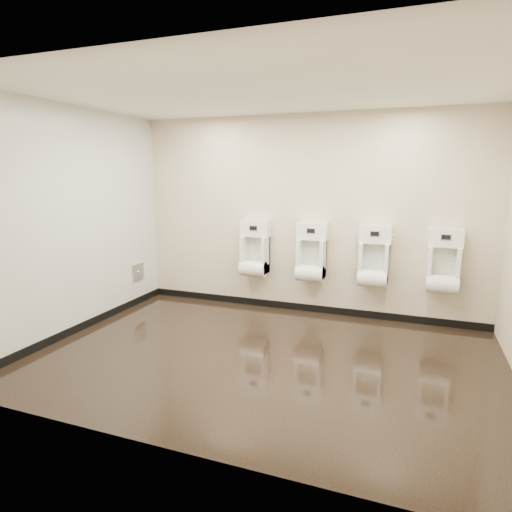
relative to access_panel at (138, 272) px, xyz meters
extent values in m
cube|color=black|center=(2.48, -1.20, -0.50)|extent=(5.00, 3.50, 0.00)
cube|color=white|center=(2.48, -1.20, 2.30)|extent=(5.00, 3.50, 0.00)
cube|color=beige|center=(2.48, 0.55, 0.90)|extent=(5.00, 0.02, 2.80)
cube|color=beige|center=(2.48, -2.95, 0.90)|extent=(5.00, 0.02, 2.80)
cube|color=beige|center=(-0.02, -1.20, 0.90)|extent=(0.02, 3.50, 2.80)
cube|color=silver|center=(-0.01, -1.20, 0.90)|extent=(0.01, 3.50, 2.80)
cube|color=black|center=(2.48, 0.54, -0.45)|extent=(5.00, 0.02, 0.10)
cube|color=black|center=(-0.01, -1.20, -0.45)|extent=(0.02, 3.50, 0.10)
cube|color=#9E9EA3|center=(0.00, 0.00, 0.00)|extent=(0.03, 0.25, 0.25)
cylinder|color=silver|center=(0.02, 0.00, 0.00)|extent=(0.02, 0.04, 0.04)
cube|color=white|center=(1.77, 0.41, 0.31)|extent=(0.38, 0.27, 0.54)
cube|color=silver|center=(1.77, 0.50, 0.35)|extent=(0.28, 0.01, 0.42)
cylinder|color=white|center=(1.77, 0.34, 0.12)|extent=(0.38, 0.23, 0.23)
cube|color=white|center=(1.77, 0.45, 0.69)|extent=(0.42, 0.20, 0.23)
cube|color=black|center=(1.77, 0.34, 0.71)|extent=(0.10, 0.01, 0.06)
cube|color=silver|center=(1.77, 0.35, 0.71)|extent=(0.13, 0.01, 0.08)
cylinder|color=silver|center=(1.98, 0.45, 0.69)|extent=(0.01, 0.03, 0.03)
cube|color=white|center=(2.61, 0.41, 0.31)|extent=(0.38, 0.27, 0.54)
cube|color=silver|center=(2.61, 0.50, 0.35)|extent=(0.28, 0.01, 0.42)
cylinder|color=white|center=(2.61, 0.34, 0.12)|extent=(0.38, 0.23, 0.23)
cube|color=white|center=(2.61, 0.45, 0.69)|extent=(0.42, 0.20, 0.23)
cube|color=black|center=(2.61, 0.34, 0.71)|extent=(0.10, 0.01, 0.06)
cube|color=silver|center=(2.61, 0.35, 0.71)|extent=(0.13, 0.01, 0.08)
cylinder|color=silver|center=(2.83, 0.45, 0.69)|extent=(0.01, 0.03, 0.03)
cube|color=white|center=(3.46, 0.41, 0.31)|extent=(0.38, 0.27, 0.54)
cube|color=silver|center=(3.46, 0.50, 0.35)|extent=(0.28, 0.01, 0.42)
cylinder|color=white|center=(3.46, 0.34, 0.12)|extent=(0.38, 0.23, 0.23)
cube|color=white|center=(3.46, 0.45, 0.69)|extent=(0.42, 0.20, 0.23)
cube|color=black|center=(3.46, 0.34, 0.71)|extent=(0.10, 0.01, 0.06)
cube|color=silver|center=(3.46, 0.35, 0.71)|extent=(0.13, 0.01, 0.08)
cylinder|color=silver|center=(3.68, 0.45, 0.69)|extent=(0.01, 0.03, 0.03)
cube|color=white|center=(4.31, 0.41, 0.31)|extent=(0.38, 0.27, 0.54)
cube|color=silver|center=(4.31, 0.50, 0.35)|extent=(0.28, 0.01, 0.42)
cylinder|color=white|center=(4.31, 0.34, 0.12)|extent=(0.38, 0.23, 0.23)
cube|color=white|center=(4.31, 0.45, 0.69)|extent=(0.42, 0.20, 0.23)
cube|color=black|center=(4.31, 0.34, 0.71)|extent=(0.10, 0.01, 0.06)
cube|color=silver|center=(4.31, 0.35, 0.71)|extent=(0.13, 0.01, 0.08)
cylinder|color=silver|center=(4.53, 0.45, 0.69)|extent=(0.01, 0.03, 0.03)
camera|label=1|loc=(3.93, -5.36, 1.50)|focal=30.00mm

